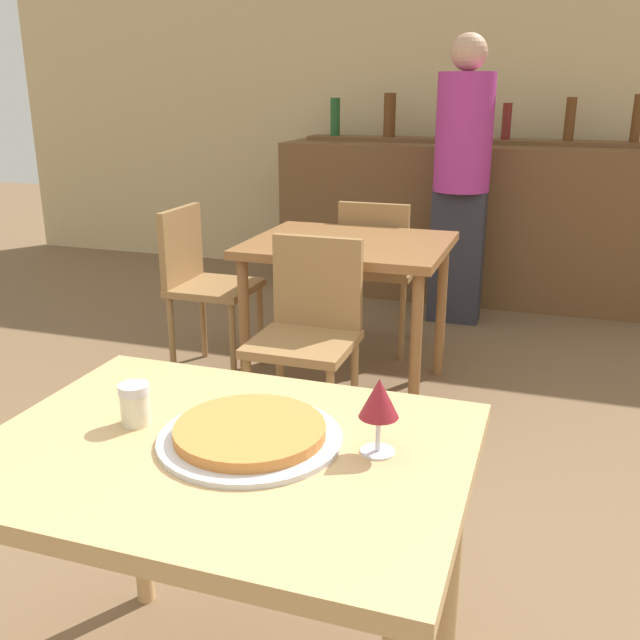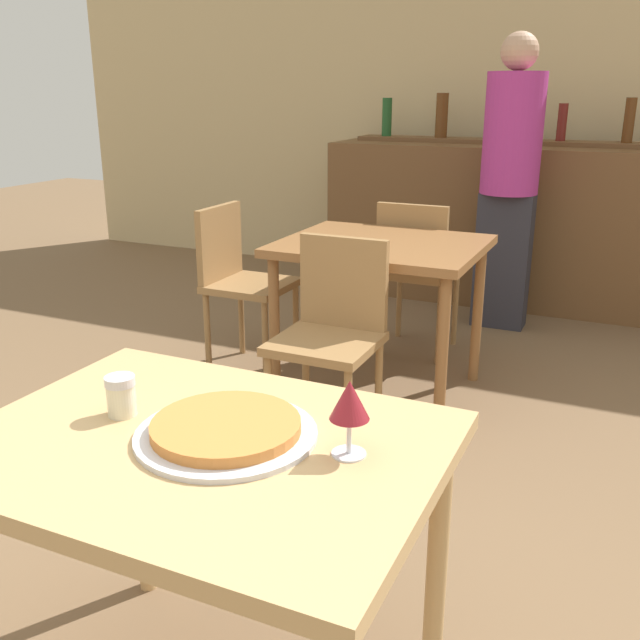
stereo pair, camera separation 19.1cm
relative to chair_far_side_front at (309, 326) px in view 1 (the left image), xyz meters
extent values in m
cube|color=#D1B784|center=(0.32, 2.93, 0.89)|extent=(8.00, 0.05, 2.80)
cube|color=tan|center=(0.32, -1.41, 0.21)|extent=(0.99, 0.74, 0.04)
cylinder|color=tan|center=(-0.12, -1.10, -0.16)|extent=(0.05, 0.05, 0.70)
cylinder|color=tan|center=(0.75, -1.10, -0.16)|extent=(0.05, 0.05, 0.70)
cube|color=brown|center=(0.00, 0.57, 0.22)|extent=(0.92, 0.78, 0.04)
cylinder|color=brown|center=(-0.40, 0.24, -0.16)|extent=(0.05, 0.05, 0.71)
cylinder|color=brown|center=(0.40, 0.24, -0.16)|extent=(0.05, 0.05, 0.71)
cylinder|color=brown|center=(-0.40, 0.90, -0.16)|extent=(0.05, 0.05, 0.71)
cylinder|color=brown|center=(0.40, 0.90, -0.16)|extent=(0.05, 0.05, 0.71)
cube|color=brown|center=(0.32, 2.43, 0.02)|extent=(2.60, 0.56, 1.06)
cube|color=brown|center=(0.32, 2.57, 0.57)|extent=(2.39, 0.24, 0.03)
cylinder|color=#1E5123|center=(-0.70, 2.57, 0.72)|extent=(0.07, 0.07, 0.27)
cylinder|color=#5B3314|center=(-0.29, 2.57, 0.73)|extent=(0.09, 0.09, 0.30)
cylinder|color=#9999A3|center=(0.11, 2.57, 0.71)|extent=(0.07, 0.07, 0.25)
cylinder|color=maroon|center=(0.52, 2.57, 0.70)|extent=(0.06, 0.06, 0.24)
cylinder|color=#5B3314|center=(0.93, 2.57, 0.72)|extent=(0.07, 0.07, 0.28)
cylinder|color=#5B3314|center=(1.33, 2.57, 0.73)|extent=(0.06, 0.06, 0.30)
cube|color=olive|center=(0.00, -0.07, -0.05)|extent=(0.40, 0.40, 0.04)
cube|color=olive|center=(0.00, 0.11, 0.16)|extent=(0.38, 0.04, 0.38)
cylinder|color=olive|center=(-0.17, -0.24, -0.29)|extent=(0.03, 0.03, 0.44)
cylinder|color=olive|center=(0.17, -0.24, -0.29)|extent=(0.03, 0.03, 0.44)
cylinder|color=olive|center=(-0.17, 0.10, -0.29)|extent=(0.03, 0.03, 0.44)
cylinder|color=olive|center=(0.17, 0.10, -0.29)|extent=(0.03, 0.03, 0.44)
cube|color=olive|center=(0.00, 1.21, -0.05)|extent=(0.40, 0.40, 0.04)
cube|color=olive|center=(0.00, 1.02, 0.16)|extent=(0.38, 0.04, 0.38)
cylinder|color=olive|center=(0.17, 1.38, -0.29)|extent=(0.03, 0.03, 0.44)
cylinder|color=olive|center=(-0.17, 1.38, -0.29)|extent=(0.03, 0.03, 0.44)
cylinder|color=olive|center=(0.17, 1.04, -0.29)|extent=(0.03, 0.03, 0.44)
cylinder|color=olive|center=(-0.17, 1.04, -0.29)|extent=(0.03, 0.03, 0.44)
cube|color=olive|center=(-0.71, 0.57, -0.05)|extent=(0.40, 0.40, 0.04)
cube|color=olive|center=(-0.89, 0.57, 0.16)|extent=(0.04, 0.38, 0.38)
cylinder|color=olive|center=(-0.54, 0.40, -0.29)|extent=(0.03, 0.03, 0.44)
cylinder|color=olive|center=(-0.54, 0.74, -0.29)|extent=(0.03, 0.03, 0.44)
cylinder|color=olive|center=(-0.88, 0.40, -0.29)|extent=(0.03, 0.03, 0.44)
cylinder|color=olive|center=(-0.88, 0.74, -0.29)|extent=(0.03, 0.03, 0.44)
cylinder|color=silver|center=(0.36, -1.38, 0.23)|extent=(0.38, 0.38, 0.01)
cylinder|color=#CC7A38|center=(0.36, -1.38, 0.25)|extent=(0.31, 0.31, 0.02)
cylinder|color=beige|center=(0.09, -1.39, 0.26)|extent=(0.06, 0.06, 0.07)
cylinder|color=silver|center=(0.09, -1.39, 0.31)|extent=(0.07, 0.07, 0.02)
cube|color=#2D2D38|center=(0.33, 1.85, -0.10)|extent=(0.32, 0.18, 0.83)
cylinder|color=#B2338C|center=(0.33, 1.85, 0.66)|extent=(0.34, 0.34, 0.69)
sphere|color=tan|center=(0.33, 1.85, 1.12)|extent=(0.21, 0.21, 0.21)
cylinder|color=silver|center=(0.62, -1.34, 0.23)|extent=(0.07, 0.07, 0.00)
cylinder|color=silver|center=(0.62, -1.34, 0.27)|extent=(0.01, 0.01, 0.07)
cone|color=maroon|center=(0.62, -1.34, 0.35)|extent=(0.08, 0.08, 0.08)
camera|label=1|loc=(0.92, -2.58, 0.92)|focal=40.00mm
camera|label=2|loc=(1.10, -2.51, 0.92)|focal=40.00mm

